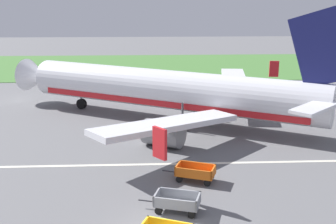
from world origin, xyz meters
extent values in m
cube|color=#477A38|center=(0.00, 54.50, 0.03)|extent=(220.00, 28.00, 0.06)
cube|color=silver|center=(0.00, 9.35, 0.01)|extent=(120.00, 0.36, 0.01)
cylinder|color=silver|center=(1.28, 20.48, 3.15)|extent=(28.02, 17.81, 3.70)
cube|color=red|center=(1.28, 20.48, 2.13)|extent=(25.31, 16.19, 0.56)
cone|color=silver|center=(-13.15, 28.49, 3.15)|extent=(4.56, 4.72, 3.63)
cube|color=silver|center=(0.83, 11.17, 2.48)|extent=(11.75, 10.19, 1.35)
cube|color=red|center=(-0.04, 4.22, 3.43)|extent=(0.85, 0.98, 1.90)
cylinder|color=gray|center=(0.51, 13.13, 1.13)|extent=(3.82, 3.39, 2.10)
cube|color=silver|center=(8.94, 25.77, 2.48)|extent=(4.18, 13.22, 1.35)
cube|color=red|center=(14.39, 30.17, 3.43)|extent=(1.12, 0.33, 1.90)
cylinder|color=gray|center=(7.11, 25.00, 1.13)|extent=(3.82, 3.39, 2.10)
cube|color=navy|center=(13.34, 13.77, 7.90)|extent=(5.40, 3.22, 6.88)
cube|color=silver|center=(11.96, 10.88, 3.75)|extent=(5.03, 4.86, 0.24)
cube|color=silver|center=(15.07, 16.47, 3.75)|extent=(2.76, 5.45, 0.24)
cylinder|color=#4C4C51|center=(-7.90, 25.58, 1.57)|extent=(0.20, 0.20, 2.04)
cylinder|color=black|center=(-7.90, 25.58, 0.55)|extent=(1.18, 0.93, 1.10)
cylinder|color=#4C4C51|center=(2.39, 17.34, 1.57)|extent=(0.20, 0.20, 2.04)
cylinder|color=black|center=(2.39, 17.34, 0.55)|extent=(1.18, 0.93, 1.10)
cylinder|color=#4C4C51|center=(4.53, 21.18, 1.57)|extent=(0.20, 0.20, 2.04)
cylinder|color=black|center=(4.53, 21.18, 0.55)|extent=(1.18, 0.93, 1.10)
cube|color=gray|center=(0.88, 2.26, 0.48)|extent=(2.80, 2.06, 0.08)
cube|color=gray|center=(0.70, 1.64, 0.80)|extent=(2.42, 0.81, 0.55)
cube|color=gray|center=(1.07, 2.88, 0.80)|extent=(2.42, 0.81, 0.55)
cube|color=gray|center=(-0.27, 2.60, 0.80)|extent=(0.50, 1.37, 0.55)
cube|color=gray|center=(2.03, 1.92, 0.80)|extent=(0.50, 1.37, 0.55)
cylinder|color=#2D2D33|center=(-0.84, 2.78, 0.44)|extent=(0.98, 0.36, 0.08)
cylinder|color=black|center=(-0.18, 1.99, 0.22)|extent=(0.47, 0.28, 0.44)
cylinder|color=black|center=(0.14, 3.07, 0.22)|extent=(0.47, 0.28, 0.44)
cylinder|color=black|center=(1.62, 1.46, 0.22)|extent=(0.47, 0.28, 0.44)
cylinder|color=black|center=(1.94, 2.53, 0.22)|extent=(0.47, 0.28, 0.44)
cube|color=orange|center=(2.37, 6.35, 0.48)|extent=(2.83, 2.20, 0.08)
cube|color=orange|center=(2.14, 5.74, 0.80)|extent=(2.37, 0.98, 0.55)
cube|color=orange|center=(2.60, 6.96, 0.80)|extent=(2.37, 0.98, 0.55)
cube|color=orange|center=(1.25, 6.78, 0.80)|extent=(0.59, 1.34, 0.55)
cube|color=orange|center=(3.49, 5.92, 0.80)|extent=(0.59, 1.34, 0.55)
cylinder|color=#2D2D33|center=(0.68, 6.99, 0.44)|extent=(0.96, 0.43, 0.08)
cylinder|color=black|center=(1.29, 6.16, 0.22)|extent=(0.47, 0.31, 0.44)
cylinder|color=black|center=(1.69, 7.21, 0.22)|extent=(0.47, 0.31, 0.44)
cylinder|color=black|center=(3.04, 5.49, 0.22)|extent=(0.47, 0.31, 0.44)
cylinder|color=black|center=(3.44, 6.54, 0.22)|extent=(0.47, 0.31, 0.44)
camera|label=1|loc=(-0.69, -19.55, 11.83)|focal=45.55mm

